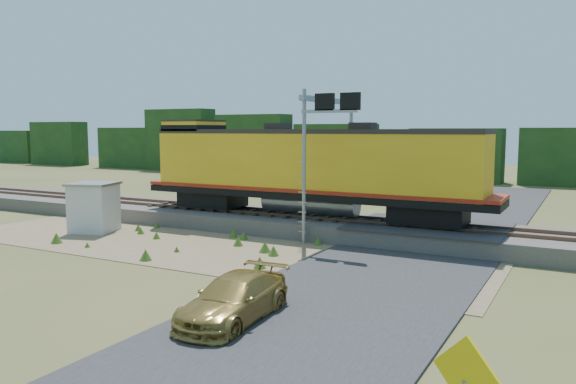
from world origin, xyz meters
The scene contains 11 objects.
ground centered at (0.00, 0.00, 0.00)m, with size 140.00×140.00×0.00m, color #475123.
ballast centered at (0.00, 6.00, 0.40)m, with size 70.00×5.00×0.80m, color slate.
rails centered at (0.00, 6.00, 0.88)m, with size 70.00×1.54×0.16m.
dirt_shoulder centered at (-2.00, 0.50, 0.01)m, with size 26.00×8.00×0.03m, color #8C7754.
road centered at (7.00, 0.74, 0.09)m, with size 7.00×66.00×0.86m.
tree_line_north centered at (0.00, 38.00, 3.07)m, with size 130.00×3.00×6.50m.
weed_clumps centered at (-3.50, 0.10, 0.00)m, with size 15.00×6.20×0.56m, color #3D631C, non-canonical shape.
locomotive centered at (0.61, 6.00, 3.35)m, with size 18.79×2.87×4.85m.
shed centered at (-8.93, 0.80, 1.29)m, with size 2.71×2.71×2.55m.
signal_gantry centered at (2.32, 5.33, 5.31)m, with size 2.81×6.20×7.08m.
car centered at (5.00, -7.05, 0.62)m, with size 1.75×4.30×1.25m, color #A3853C.
Camera 1 is at (13.47, -19.54, 5.27)m, focal length 35.00 mm.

